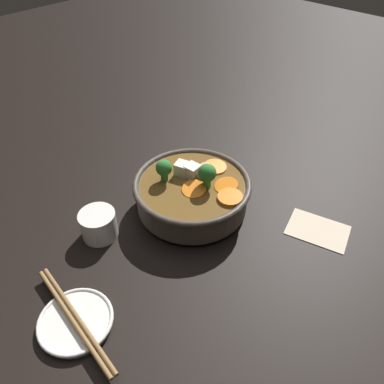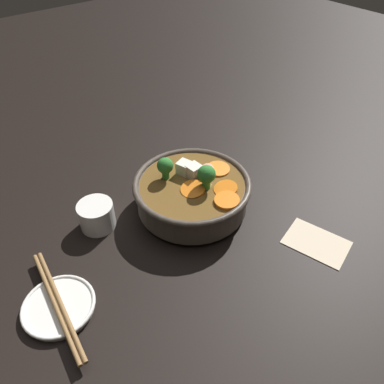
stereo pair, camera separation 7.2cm
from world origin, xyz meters
name	(u,v)px [view 1 (the left image)]	position (x,y,z in m)	size (l,w,h in m)	color
ground_plane	(192,208)	(0.00, 0.00, 0.00)	(3.00, 3.00, 0.00)	black
stirfry_bowl	(192,191)	(0.00, 0.00, 0.04)	(0.23, 0.23, 0.11)	#51473D
side_saucer	(76,322)	(-0.05, 0.30, 0.01)	(0.11, 0.11, 0.01)	white
tea_cup	(99,224)	(0.08, 0.17, 0.03)	(0.07, 0.07, 0.05)	white
napkin	(318,230)	(-0.22, -0.12, 0.00)	(0.13, 0.10, 0.00)	beige
chopsticks_pair	(74,318)	(-0.05, 0.30, 0.02)	(0.22, 0.04, 0.01)	olive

